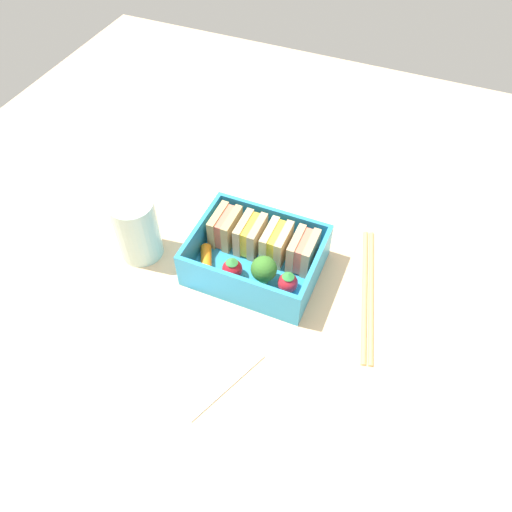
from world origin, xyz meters
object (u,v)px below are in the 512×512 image
(sandwich_center_right, at_px, (303,251))
(strawberry_far_left, at_px, (232,268))
(sandwich_left, at_px, (225,227))
(chopstick_pair, at_px, (368,291))
(broccoli_floret, at_px, (264,269))
(sandwich_center_left, at_px, (250,235))
(drinking_glass, at_px, (137,229))
(sandwich_center, at_px, (276,243))
(folded_napkin, at_px, (189,348))
(carrot_stick_far_left, at_px, (206,262))
(strawberry_left, at_px, (288,282))

(sandwich_center_right, relative_size, strawberry_far_left, 1.56)
(sandwich_left, height_order, chopstick_pair, sandwich_left)
(sandwich_left, xyz_separation_m, broccoli_floret, (0.08, -0.05, 0.00))
(sandwich_center_right, xyz_separation_m, strawberry_far_left, (-0.08, -0.06, -0.01))
(sandwich_center_left, distance_m, drinking_glass, 0.16)
(strawberry_far_left, bearing_deg, sandwich_center_left, 88.50)
(sandwich_center, relative_size, sandwich_center_right, 1.00)
(strawberry_far_left, relative_size, folded_napkin, 0.23)
(carrot_stick_far_left, bearing_deg, strawberry_left, 2.52)
(strawberry_far_left, bearing_deg, folded_napkin, -92.86)
(sandwich_center, distance_m, carrot_stick_far_left, 0.10)
(sandwich_center_right, relative_size, strawberry_left, 1.59)
(sandwich_center, xyz_separation_m, strawberry_far_left, (-0.04, -0.06, -0.01))
(carrot_stick_far_left, distance_m, drinking_glass, 0.10)
(strawberry_left, relative_size, chopstick_pair, 0.15)
(broccoli_floret, bearing_deg, sandwich_center, 92.70)
(sandwich_center_left, relative_size, carrot_stick_far_left, 0.96)
(sandwich_left, bearing_deg, sandwich_center_right, 0.00)
(broccoli_floret, bearing_deg, strawberry_left, 0.52)
(strawberry_far_left, relative_size, chopstick_pair, 0.15)
(sandwich_center_left, bearing_deg, sandwich_center, 0.00)
(sandwich_center_right, relative_size, drinking_glass, 0.55)
(strawberry_far_left, bearing_deg, broccoli_floret, 9.26)
(sandwich_center_left, xyz_separation_m, folded_napkin, (-0.01, -0.18, -0.03))
(sandwich_left, height_order, sandwich_center_right, same)
(strawberry_left, bearing_deg, folded_napkin, -123.39)
(sandwich_left, xyz_separation_m, strawberry_far_left, (0.04, -0.06, -0.01))
(sandwich_center_right, height_order, carrot_stick_far_left, sandwich_center_right)
(chopstick_pair, relative_size, drinking_glass, 2.28)
(sandwich_left, distance_m, carrot_stick_far_left, 0.06)
(folded_napkin, bearing_deg, sandwich_left, 100.06)
(carrot_stick_far_left, relative_size, folded_napkin, 0.37)
(sandwich_center, bearing_deg, sandwich_left, 180.00)
(drinking_glass, bearing_deg, sandwich_center_left, 22.84)
(sandwich_center_right, relative_size, carrot_stick_far_left, 0.96)
(broccoli_floret, distance_m, strawberry_left, 0.04)
(strawberry_left, bearing_deg, broccoli_floret, -179.48)
(sandwich_left, relative_size, drinking_glass, 0.55)
(sandwich_center_right, height_order, folded_napkin, sandwich_center_right)
(sandwich_center_left, bearing_deg, strawberry_far_left, -91.50)
(strawberry_far_left, distance_m, drinking_glass, 0.14)
(carrot_stick_far_left, bearing_deg, sandwich_center, 34.93)
(strawberry_far_left, height_order, folded_napkin, strawberry_far_left)
(broccoli_floret, height_order, folded_napkin, broccoli_floret)
(sandwich_left, height_order, drinking_glass, drinking_glass)
(sandwich_center_right, distance_m, strawberry_left, 0.05)
(sandwich_center_left, xyz_separation_m, carrot_stick_far_left, (-0.04, -0.06, -0.02))
(chopstick_pair, bearing_deg, carrot_stick_far_left, -167.09)
(strawberry_left, bearing_deg, strawberry_far_left, -174.58)
(sandwich_left, distance_m, sandwich_center_left, 0.04)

